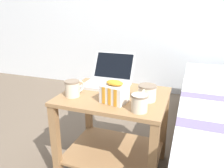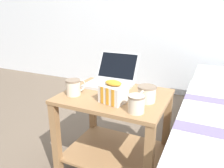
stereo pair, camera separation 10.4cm
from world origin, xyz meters
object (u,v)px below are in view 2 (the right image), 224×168
at_px(mug_front_right, 136,103).
at_px(mug_mid_center, 74,86).
at_px(snack_bag, 113,93).
at_px(cell_phone, 149,90).
at_px(mug_front_left, 146,93).
at_px(laptop, 112,78).

xyz_separation_m(mug_front_right, mug_mid_center, (-0.42, 0.07, 0.00)).
relative_size(snack_bag, cell_phone, 1.10).
relative_size(mug_front_left, snack_bag, 0.93).
height_order(mug_front_left, mug_mid_center, mug_mid_center).
xyz_separation_m(laptop, cell_phone, (0.27, -0.01, -0.04)).
bearing_deg(cell_phone, mug_mid_center, -145.95).
xyz_separation_m(mug_front_right, snack_bag, (-0.16, 0.07, 0.01)).
xyz_separation_m(laptop, snack_bag, (0.14, -0.28, 0.01)).
xyz_separation_m(mug_front_left, cell_phone, (-0.03, 0.18, -0.05)).
relative_size(laptop, mug_front_left, 2.20).
bearing_deg(snack_bag, mug_mid_center, 179.92).
height_order(mug_front_right, cell_phone, mug_front_right).
bearing_deg(mug_front_right, mug_mid_center, 170.93).
distance_m(mug_front_left, mug_front_right, 0.15).
xyz_separation_m(mug_front_left, mug_front_right, (-0.01, -0.15, -0.00)).
xyz_separation_m(laptop, mug_front_right, (0.30, -0.34, 0.01)).
height_order(mug_front_left, mug_front_right, same).
distance_m(snack_bag, cell_phone, 0.30).
bearing_deg(mug_front_left, snack_bag, -153.39).
relative_size(mug_mid_center, snack_bag, 0.81).
relative_size(mug_mid_center, cell_phone, 0.89).
bearing_deg(laptop, snack_bag, -63.22).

